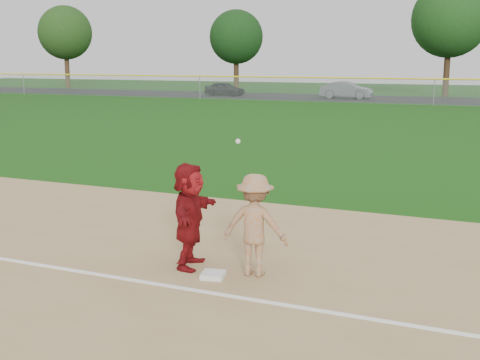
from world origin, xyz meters
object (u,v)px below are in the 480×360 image
at_px(base_runner, 190,215).
at_px(car_mid, 347,90).
at_px(car_left, 225,89).
at_px(first_base, 213,275).

distance_m(base_runner, car_mid, 45.74).
distance_m(car_left, car_mid, 11.84).
distance_m(base_runner, car_left, 48.84).
relative_size(first_base, car_mid, 0.08).
xyz_separation_m(first_base, base_runner, (-0.59, 0.33, 0.86)).
relative_size(first_base, base_runner, 0.20).
xyz_separation_m(first_base, car_mid, (-8.20, 45.44, 0.71)).
bearing_deg(base_runner, car_left, 13.16).
xyz_separation_m(base_runner, car_left, (-19.44, 44.80, -0.24)).
relative_size(base_runner, car_mid, 0.39).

